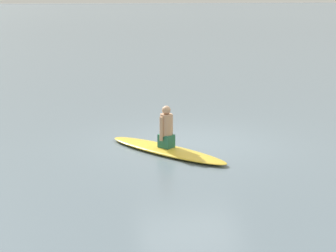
% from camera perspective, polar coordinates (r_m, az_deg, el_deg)
% --- Properties ---
extents(ground_plane, '(400.00, 400.00, 0.00)m').
position_cam_1_polar(ground_plane, '(13.31, 2.38, -1.76)').
color(ground_plane, slate).
extents(surfboard, '(2.58, 3.08, 0.13)m').
position_cam_1_polar(surfboard, '(12.48, -0.17, -2.48)').
color(surfboard, gold).
rests_on(surfboard, ground).
extents(person_paddler, '(0.39, 0.40, 0.95)m').
position_cam_1_polar(person_paddler, '(12.35, -0.17, -0.28)').
color(person_paddler, '#26664C').
rests_on(person_paddler, surfboard).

